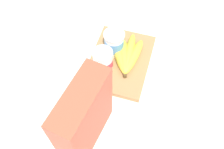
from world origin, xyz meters
name	(u,v)px	position (x,y,z in m)	size (l,w,h in m)	color
ground_plane	(120,62)	(0.00, 0.00, 0.00)	(2.40, 2.40, 0.00)	silver
cutting_board	(120,61)	(0.00, 0.00, 0.01)	(0.29, 0.21, 0.02)	#A37A4C
cereal_box	(84,117)	(-0.30, 0.02, 0.13)	(0.21, 0.07, 0.26)	#D85138
yogurt_cup_front	(103,61)	(-0.06, 0.05, 0.07)	(0.07, 0.07, 0.10)	white
yogurt_cup_back	(114,43)	(0.03, 0.03, 0.07)	(0.08, 0.08, 0.09)	white
banana_bunch	(126,55)	(0.01, -0.02, 0.04)	(0.20, 0.15, 0.04)	gold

